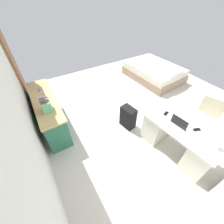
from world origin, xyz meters
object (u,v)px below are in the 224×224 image
(desk, at_px, (178,138))
(office_chair, at_px, (204,120))
(bed, at_px, (154,72))
(cell_phone_near_laptop, at_px, (197,130))
(cell_phone_by_mouse, at_px, (166,113))
(desk_lamp, at_px, (220,136))
(suitcase_black, at_px, (128,117))
(laptop, at_px, (180,123))
(figurine_small, at_px, (39,89))
(computer_mouse, at_px, (169,115))
(credenza, at_px, (49,113))

(desk, bearing_deg, office_chair, -88.82)
(bed, relative_size, cell_phone_near_laptop, 14.59)
(cell_phone_by_mouse, xyz_separation_m, desk_lamp, (-0.92, -0.07, 0.25))
(desk_lamp, bearing_deg, suitcase_black, 17.43)
(laptop, xyz_separation_m, desk_lamp, (-0.58, -0.08, 0.21))
(cell_phone_by_mouse, xyz_separation_m, figurine_small, (2.04, 2.01, 0.12))
(laptop, bearing_deg, cell_phone_near_laptop, -145.54)
(office_chair, bearing_deg, cell_phone_near_laptop, 104.64)
(desk, height_order, computer_mouse, computer_mouse)
(bed, height_order, laptop, laptop)
(office_chair, relative_size, figurine_small, 8.55)
(figurine_small, bearing_deg, desk, -140.65)
(suitcase_black, height_order, cell_phone_near_laptop, cell_phone_near_laptop)
(bed, height_order, desk_lamp, desk_lamp)
(bed, relative_size, figurine_small, 18.04)
(computer_mouse, xyz_separation_m, figurine_small, (2.12, 2.01, 0.11))
(bed, bearing_deg, cell_phone_near_laptop, 149.01)
(computer_mouse, height_order, cell_phone_near_laptop, computer_mouse)
(figurine_small, bearing_deg, credenza, -179.77)
(office_chair, height_order, laptop, office_chair)
(credenza, height_order, computer_mouse, credenza)
(credenza, distance_m, figurine_small, 0.59)
(office_chair, relative_size, bed, 0.47)
(bed, relative_size, laptop, 5.96)
(desk, bearing_deg, figurine_small, 39.35)
(bed, bearing_deg, credenza, 96.48)
(desk, relative_size, desk_lamp, 4.36)
(office_chair, height_order, cell_phone_by_mouse, office_chair)
(credenza, distance_m, laptop, 2.85)
(suitcase_black, height_order, computer_mouse, computer_mouse)
(laptop, bearing_deg, office_chair, -93.75)
(cell_phone_near_laptop, bearing_deg, desk_lamp, -174.39)
(laptop, height_order, figurine_small, laptop)
(credenza, height_order, suitcase_black, credenza)
(figurine_small, bearing_deg, cell_phone_near_laptop, -140.50)
(desk, bearing_deg, laptop, 13.26)
(suitcase_black, xyz_separation_m, computer_mouse, (-0.73, -0.43, 0.46))
(credenza, height_order, figurine_small, figurine_small)
(cell_phone_by_mouse, bearing_deg, credenza, 31.68)
(credenza, bearing_deg, bed, -83.52)
(cell_phone_by_mouse, bearing_deg, laptop, 158.93)
(office_chair, relative_size, computer_mouse, 9.40)
(laptop, distance_m, cell_phone_by_mouse, 0.35)
(office_chair, xyz_separation_m, suitcase_black, (1.05, 1.30, -0.14))
(office_chair, relative_size, laptop, 2.82)
(cell_phone_by_mouse, height_order, figurine_small, figurine_small)
(office_chair, distance_m, suitcase_black, 1.68)
(laptop, bearing_deg, credenza, 44.97)
(laptop, xyz_separation_m, computer_mouse, (0.26, -0.01, -0.03))
(computer_mouse, bearing_deg, office_chair, -116.65)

